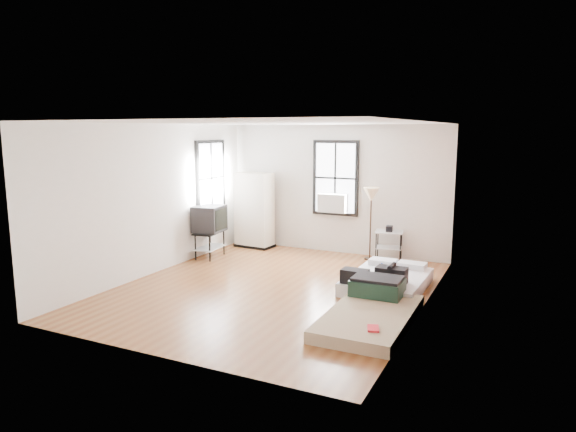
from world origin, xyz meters
The scene contains 8 objects.
ground centered at (0.00, 0.00, 0.00)m, with size 6.00×6.00×0.00m, color brown.
room_shell centered at (0.23, 0.36, 1.74)m, with size 5.02×6.02×2.80m.
mattress_main centered at (1.75, 0.82, 0.15)m, with size 1.27×1.71×0.54m.
mattress_bare centered at (1.92, -0.68, 0.14)m, with size 1.12×2.11×0.45m.
wardrobe centered at (-1.86, 2.65, 0.86)m, with size 0.91×0.57×1.72m.
side_table centered at (1.29, 2.72, 0.50)m, with size 0.62×0.53×0.73m.
floor_lamp centered at (0.90, 2.65, 1.29)m, with size 0.32×0.32×1.51m.
tv_stand centered at (-2.21, 1.35, 0.80)m, with size 0.62×0.83×1.11m.
Camera 1 is at (3.87, -7.54, 2.68)m, focal length 32.00 mm.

